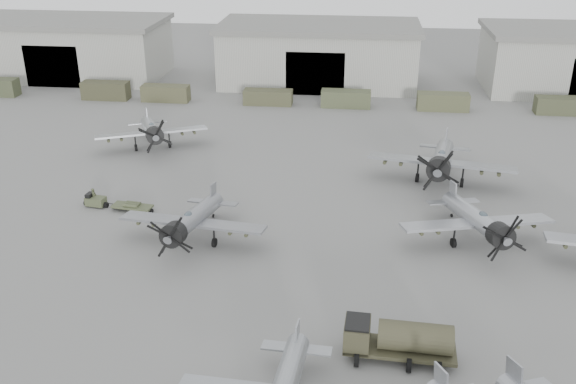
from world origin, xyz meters
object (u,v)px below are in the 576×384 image
fuel_tanker (399,338)px  ground_crew (94,197)px  aircraft_mid_1 (191,221)px  tug_trailer (110,203)px  aircraft_mid_2 (479,221)px  aircraft_far_0 (152,130)px  aircraft_far_1 (441,160)px

fuel_tanker → ground_crew: bearing=147.9°
aircraft_mid_1 → tug_trailer: size_ratio=1.88×
fuel_tanker → ground_crew: (-25.90, 18.28, -0.65)m
aircraft_mid_2 → tug_trailer: size_ratio=1.94×
fuel_tanker → tug_trailer: bearing=146.9°
aircraft_far_0 → tug_trailer: aircraft_far_0 is taller
fuel_tanker → tug_trailer: 30.19m
aircraft_far_1 → ground_crew: (-30.96, -8.02, -1.72)m
aircraft_far_0 → ground_crew: (-0.91, -14.24, -1.39)m
aircraft_far_0 → tug_trailer: (0.64, -14.70, -1.73)m
aircraft_mid_2 → tug_trailer: aircraft_mid_2 is taller
aircraft_mid_2 → fuel_tanker: (-6.73, -14.44, -0.74)m
aircraft_mid_2 → fuel_tanker: 15.95m
aircraft_far_1 → ground_crew: aircraft_far_1 is taller
fuel_tanker → aircraft_far_0: bearing=130.6°
fuel_tanker → ground_crew: 31.71m
aircraft_mid_1 → fuel_tanker: bearing=-31.6°
aircraft_mid_1 → aircraft_mid_2: (22.16, 2.32, 0.07)m
fuel_tanker → ground_crew: size_ratio=4.15×
aircraft_mid_1 → fuel_tanker: (15.44, -12.13, -0.68)m
aircraft_far_1 → fuel_tanker: size_ratio=2.10×
tug_trailer → fuel_tanker: bearing=-28.1°
aircraft_far_1 → ground_crew: 32.03m
aircraft_mid_1 → aircraft_far_1: aircraft_far_1 is taller
aircraft_mid_1 → aircraft_far_1: 24.92m
ground_crew → aircraft_mid_1: bearing=-120.0°
fuel_tanker → aircraft_mid_1: bearing=144.9°
aircraft_mid_1 → aircraft_mid_2: 22.28m
aircraft_far_0 → fuel_tanker: 41.02m
aircraft_mid_1 → tug_trailer: (-8.92, 5.69, -1.66)m
aircraft_mid_2 → aircraft_far_1: aircraft_far_1 is taller
tug_trailer → aircraft_far_1: bearing=24.1°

